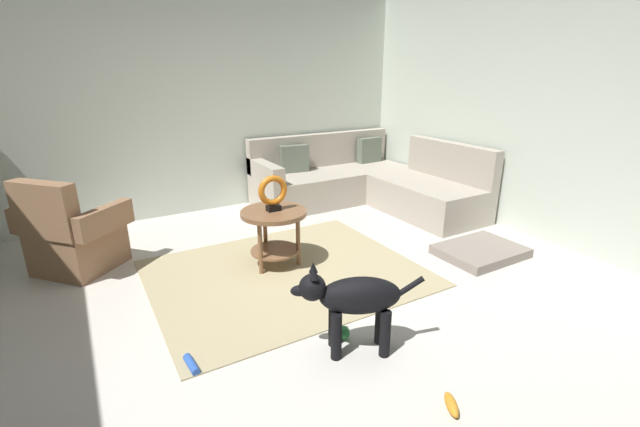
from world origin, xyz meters
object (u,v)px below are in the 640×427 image
sectional_couch (365,183)px  dog_toy_rope (191,365)px  side_table (274,223)px  dog (353,299)px  armchair (72,237)px  torus_sculpture (273,192)px  dog_toy_bone (451,404)px  dog_bed_mat (480,251)px  dog_toy_ball (343,333)px

sectional_couch → dog_toy_rope: size_ratio=12.18×
side_table → dog_toy_rope: side_table is taller
dog → dog_toy_rope: size_ratio=4.27×
dog_toy_rope → side_table: bearing=45.1°
armchair → side_table: 1.81m
torus_sculpture → dog_toy_bone: torus_sculpture is taller
dog_bed_mat → dog_toy_rope: 2.90m
side_table → dog_bed_mat: size_ratio=0.75×
sectional_couch → dog_toy_rope: (-2.90, -2.18, -0.26)m
sectional_couch → dog_bed_mat: bearing=-90.2°
sectional_couch → dog_toy_rope: sectional_couch is taller
side_table → armchair: bearing=152.7°
armchair → dog_toy_ball: armchair is taller
armchair → dog_bed_mat: armchair is taller
armchair → dog_toy_rope: 1.99m
dog_toy_rope → torus_sculpture: bearing=45.1°
dog_toy_ball → dog_toy_rope: size_ratio=0.49×
dog_bed_mat → dog: dog is taller
side_table → dog_toy_bone: bearing=-88.0°
torus_sculpture → dog_bed_mat: torus_sculpture is taller
dog_bed_mat → dog: 2.05m
side_table → dog_toy_bone: (0.07, -2.11, -0.39)m
sectional_couch → dog: bearing=-127.5°
armchair → dog: (1.50, -2.24, 0.05)m
dog_toy_ball → dog_toy_bone: (0.15, -0.83, -0.02)m
dog_toy_ball → dog: bearing=-99.3°
side_table → torus_sculpture: bearing=-82.9°
dog_toy_ball → dog_toy_rope: bearing=167.4°
dog_toy_rope → dog: bearing=-20.4°
dog_toy_rope → dog_toy_bone: size_ratio=1.03×
torus_sculpture → dog_toy_rope: 1.65m
sectional_couch → armchair: (-3.44, -0.29, 0.03)m
torus_sculpture → dog_bed_mat: bearing=-24.2°
dog_bed_mat → side_table: bearing=155.8°
dog → dog_toy_rope: bearing=94.9°
armchair → dog_toy_ball: 2.61m
dog_bed_mat → dog_toy_ball: (-1.92, -0.45, 0.00)m
side_table → dog_toy_bone: 2.15m
side_table → dog_toy_ball: bearing=-93.7°
dog_toy_rope → dog_toy_bone: (1.13, -1.05, 0.00)m
dog_toy_bone → side_table: bearing=92.0°
dog_bed_mat → dog: bearing=-163.1°
dog_bed_mat → dog_toy_bone: 2.18m
torus_sculpture → dog: 1.46m
dog_toy_rope → dog_bed_mat: bearing=4.7°
armchair → dog_toy_rope: bearing=-26.2°
side_table → dog: (-0.10, -1.42, -0.04)m
sectional_couch → dog_toy_ball: (-1.92, -2.40, -0.24)m
dog → dog_toy_ball: (0.02, 0.14, -0.33)m
sectional_couch → side_table: (-1.84, -1.12, 0.13)m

